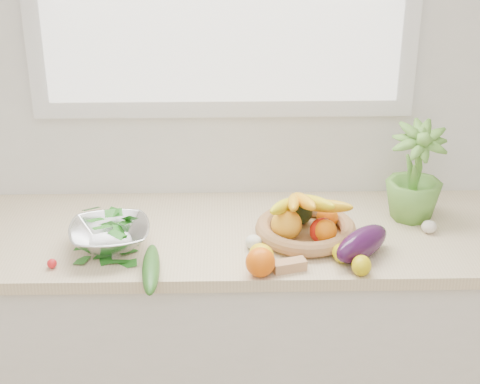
{
  "coord_description": "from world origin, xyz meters",
  "views": [
    {
      "loc": [
        0.0,
        -0.18,
        2.03
      ],
      "look_at": [
        0.05,
        1.93,
        1.05
      ],
      "focal_mm": 55.0,
      "sensor_mm": 36.0,
      "label": 1
    }
  ],
  "objects_px": {
    "potted_herb": "(415,173)",
    "colander_with_spinach": "(110,231)",
    "cucumber": "(151,269)",
    "eggplant": "(362,243)",
    "apple": "(323,231)",
    "fruit_basket": "(305,223)"
  },
  "relations": [
    {
      "from": "potted_herb",
      "to": "colander_with_spinach",
      "type": "height_order",
      "value": "potted_herb"
    },
    {
      "from": "cucumber",
      "to": "colander_with_spinach",
      "type": "relative_size",
      "value": 1.0
    },
    {
      "from": "eggplant",
      "to": "potted_herb",
      "type": "relative_size",
      "value": 0.69
    },
    {
      "from": "apple",
      "to": "potted_herb",
      "type": "distance_m",
      "value": 0.39
    },
    {
      "from": "potted_herb",
      "to": "eggplant",
      "type": "bearing_deg",
      "value": -129.03
    },
    {
      "from": "eggplant",
      "to": "potted_herb",
      "type": "height_order",
      "value": "potted_herb"
    },
    {
      "from": "apple",
      "to": "colander_with_spinach",
      "type": "relative_size",
      "value": 0.3
    },
    {
      "from": "potted_herb",
      "to": "fruit_basket",
      "type": "distance_m",
      "value": 0.42
    },
    {
      "from": "cucumber",
      "to": "potted_herb",
      "type": "distance_m",
      "value": 0.94
    },
    {
      "from": "colander_with_spinach",
      "to": "cucumber",
      "type": "bearing_deg",
      "value": -49.43
    },
    {
      "from": "apple",
      "to": "potted_herb",
      "type": "bearing_deg",
      "value": 28.27
    },
    {
      "from": "apple",
      "to": "colander_with_spinach",
      "type": "bearing_deg",
      "value": -177.5
    },
    {
      "from": "apple",
      "to": "colander_with_spinach",
      "type": "height_order",
      "value": "colander_with_spinach"
    },
    {
      "from": "eggplant",
      "to": "colander_with_spinach",
      "type": "bearing_deg",
      "value": 175.38
    },
    {
      "from": "eggplant",
      "to": "colander_with_spinach",
      "type": "relative_size",
      "value": 0.83
    },
    {
      "from": "eggplant",
      "to": "fruit_basket",
      "type": "distance_m",
      "value": 0.21
    },
    {
      "from": "fruit_basket",
      "to": "colander_with_spinach",
      "type": "relative_size",
      "value": 1.37
    },
    {
      "from": "cucumber",
      "to": "fruit_basket",
      "type": "relative_size",
      "value": 0.73
    },
    {
      "from": "eggplant",
      "to": "potted_herb",
      "type": "distance_m",
      "value": 0.36
    },
    {
      "from": "cucumber",
      "to": "fruit_basket",
      "type": "bearing_deg",
      "value": 26.35
    },
    {
      "from": "apple",
      "to": "cucumber",
      "type": "xyz_separation_m",
      "value": [
        -0.53,
        -0.19,
        -0.02
      ]
    },
    {
      "from": "cucumber",
      "to": "colander_with_spinach",
      "type": "xyz_separation_m",
      "value": [
        -0.14,
        0.16,
        0.04
      ]
    }
  ]
}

